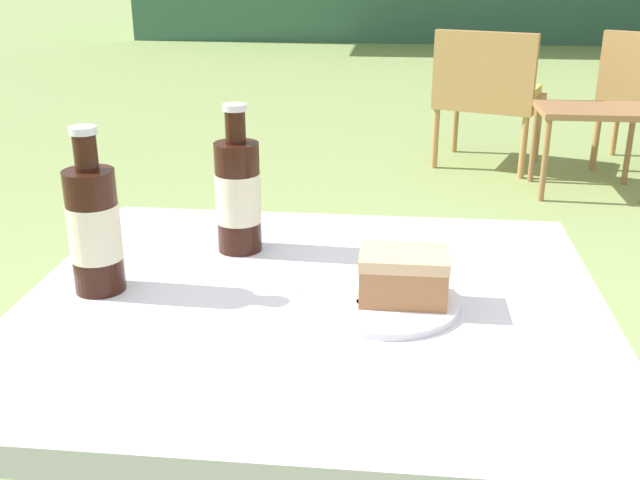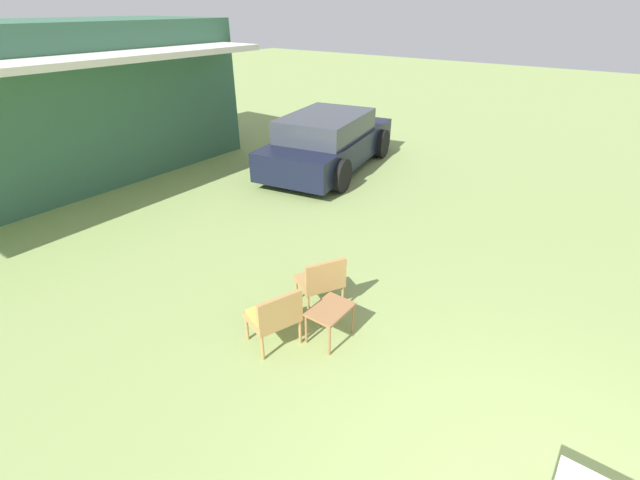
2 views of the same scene
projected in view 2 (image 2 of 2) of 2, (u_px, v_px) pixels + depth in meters
name	position (u px, v px, depth m)	size (l,w,h in m)	color
cabin_building	(7.00, 110.00, 8.73)	(9.46, 4.63, 3.26)	#38664C
parked_car	(328.00, 142.00, 10.24)	(4.51, 2.58, 1.33)	black
wicker_chair_cushioned	(274.00, 315.00, 4.87)	(0.67, 0.62, 0.77)	#B2844C
wicker_chair_plain	(322.00, 280.00, 5.49)	(0.70, 0.67, 0.77)	#B2844C
garden_side_table	(330.00, 312.00, 5.00)	(0.54, 0.39, 0.44)	#996B42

